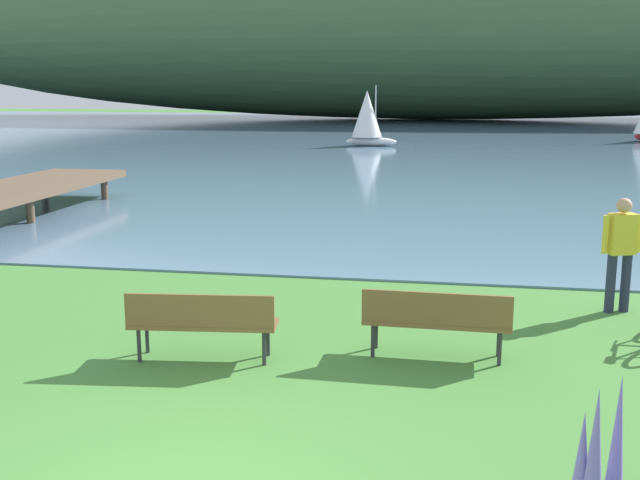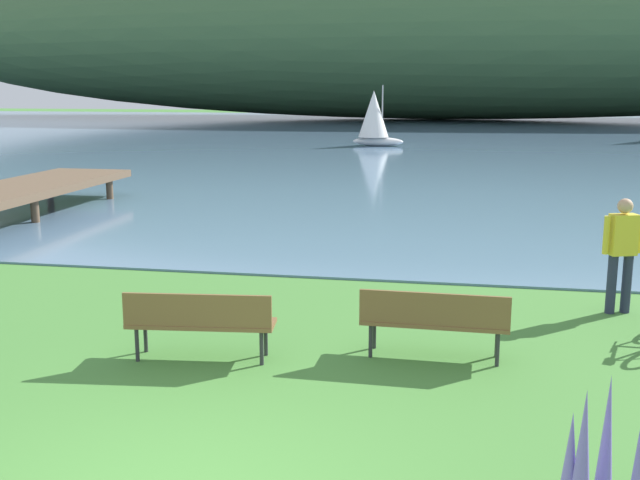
{
  "view_description": "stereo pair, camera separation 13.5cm",
  "coord_description": "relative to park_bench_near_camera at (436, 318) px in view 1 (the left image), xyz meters",
  "views": [
    {
      "loc": [
        2.07,
        -5.07,
        3.3
      ],
      "look_at": [
        0.07,
        6.09,
        1.0
      ],
      "focal_mm": 42.75,
      "sensor_mm": 36.0,
      "label": 1
    },
    {
      "loc": [
        2.2,
        -5.05,
        3.3
      ],
      "look_at": [
        0.07,
        6.09,
        1.0
      ],
      "focal_mm": 42.75,
      "sensor_mm": 36.0,
      "label": 2
    }
  ],
  "objects": [
    {
      "name": "person_at_shoreline",
      "position": [
        2.59,
        2.49,
        0.46
      ],
      "size": [
        0.58,
        0.34,
        1.71
      ],
      "color": "#282D47",
      "rests_on": "ground"
    },
    {
      "name": "distant_hillside",
      "position": [
        -2.29,
        69.38,
        7.89
      ],
      "size": [
        115.96,
        28.0,
        16.75
      ],
      "primitive_type": "ellipsoid",
      "color": "#42663D",
      "rests_on": "bay_water"
    },
    {
      "name": "park_bench_near_camera",
      "position": [
        0.0,
        0.0,
        0.0
      ],
      "size": [
        1.81,
        0.51,
        0.88
      ],
      "color": "brown",
      "rests_on": "ground"
    },
    {
      "name": "bay_water",
      "position": [
        -1.9,
        43.64,
        -0.5
      ],
      "size": [
        180.0,
        80.0,
        0.04
      ],
      "primitive_type": "cube",
      "color": "#5B7F9E",
      "rests_on": "ground"
    },
    {
      "name": "sailboat_mid_bay",
      "position": [
        -4.72,
        33.23,
        1.08
      ],
      "size": [
        2.86,
        1.78,
        3.31
      ],
      "color": "white",
      "rests_on": "bay_water"
    },
    {
      "name": "park_bench_further_along",
      "position": [
        -2.79,
        -0.58,
        0.0
      ],
      "size": [
        1.84,
        0.67,
        0.88
      ],
      "color": "brown",
      "rests_on": "ground"
    }
  ]
}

